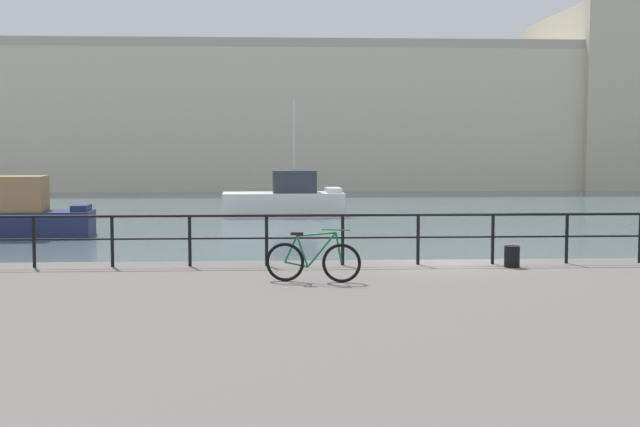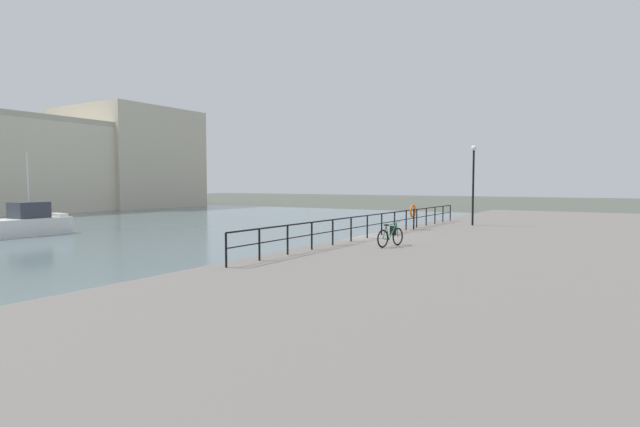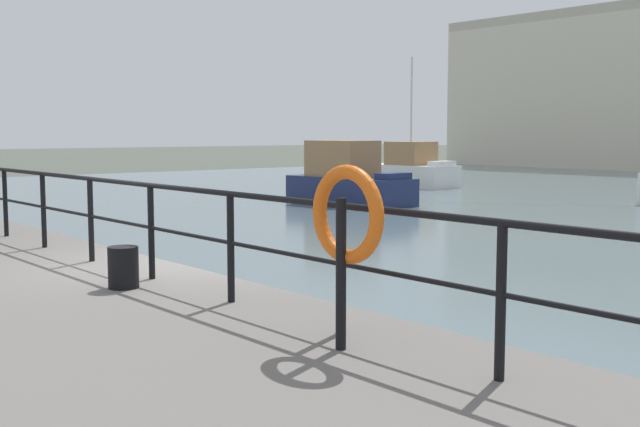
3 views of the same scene
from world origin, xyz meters
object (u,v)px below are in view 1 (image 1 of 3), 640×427
object	(u,v)px
harbor_building	(398,117)
parked_bicycle	(313,261)
moored_harbor_tender	(20,213)
moored_white_yacht	(286,200)
mooring_bollard	(512,257)

from	to	relation	value
harbor_building	parked_bicycle	xyz separation A→B (m)	(-9.94, -57.55, -4.49)
harbor_building	moored_harbor_tender	distance (m)	44.70
moored_white_yacht	mooring_bollard	size ratio (longest dim) A/B	13.94
harbor_building	moored_white_yacht	distance (m)	32.18
parked_bicycle	moored_harbor_tender	bearing A→B (deg)	131.18
parked_bicycle	mooring_bollard	distance (m)	4.52
harbor_building	moored_harbor_tender	world-z (taller)	harbor_building
harbor_building	moored_white_yacht	world-z (taller)	harbor_building
moored_white_yacht	parked_bicycle	distance (m)	27.43
harbor_building	moored_harbor_tender	xyz separation A→B (m)	(-20.56, -39.37, -5.02)
moored_white_yacht	mooring_bollard	bearing A→B (deg)	-82.38
moored_white_yacht	parked_bicycle	xyz separation A→B (m)	(0.14, -27.42, 0.63)
moored_white_yacht	mooring_bollard	distance (m)	26.08
parked_bicycle	mooring_bollard	xyz separation A→B (m)	(4.19, 1.70, -0.17)
harbor_building	moored_harbor_tender	size ratio (longest dim) A/B	13.56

